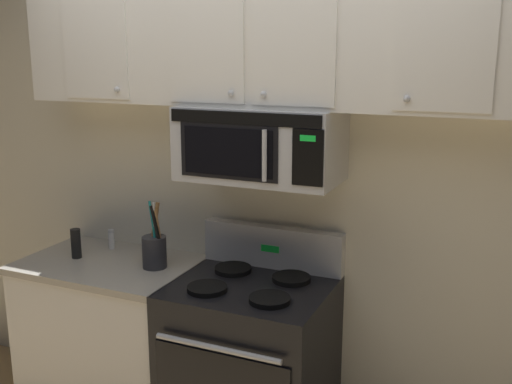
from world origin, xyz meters
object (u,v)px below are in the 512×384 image
stove_range (251,366)px  salt_shaker (111,239)px  over_range_microwave (260,144)px  pepper_mill (76,243)px  utensil_crock_charcoal (155,249)px

stove_range → salt_shaker: stove_range is taller
over_range_microwave → pepper_mill: (-1.04, -0.14, -0.59)m
stove_range → pepper_mill: 1.16m
salt_shaker → pepper_mill: bearing=-111.8°
pepper_mill → stove_range: bearing=1.0°
stove_range → utensil_crock_charcoal: utensil_crock_charcoal is taller
stove_range → utensil_crock_charcoal: (-0.56, 0.03, 0.53)m
salt_shaker → utensil_crock_charcoal: bearing=-21.8°
pepper_mill → salt_shaker: bearing=68.2°
stove_range → pepper_mill: size_ratio=6.88×
utensil_crock_charcoal → salt_shaker: 0.43m
utensil_crock_charcoal → salt_shaker: size_ratio=3.19×
stove_range → salt_shaker: bearing=169.1°
over_range_microwave → salt_shaker: (-0.95, 0.07, -0.62)m
salt_shaker → stove_range: bearing=-10.9°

